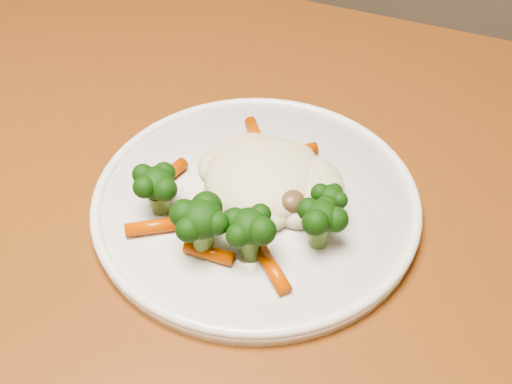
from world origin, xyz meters
TOP-DOWN VIEW (x-y plane):
  - dining_table at (0.11, -0.18)m, footprint 1.31×0.96m
  - plate at (0.15, -0.15)m, footprint 0.29×0.29m
  - meal at (0.15, -0.16)m, footprint 0.19×0.19m

SIDE VIEW (x-z plane):
  - dining_table at x=0.11m, z-range 0.28..1.03m
  - plate at x=0.15m, z-range 0.75..0.76m
  - meal at x=0.15m, z-range 0.76..0.81m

